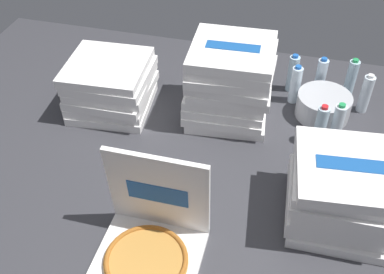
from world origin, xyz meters
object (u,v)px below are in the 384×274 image
(water_bottle_0, at_px, (293,73))
(pizza_stack_right_far, at_px, (111,86))
(water_bottle_1, at_px, (295,85))
(water_bottle_2, at_px, (321,77))
(water_bottle_5, at_px, (337,124))
(open_pizza_box, at_px, (150,241))
(ice_bucket, at_px, (323,106))
(water_bottle_3, at_px, (321,125))
(water_bottle_6, at_px, (366,94))
(water_bottle_4, at_px, (351,78))
(pizza_stack_right_mid, at_px, (342,191))
(pizza_stack_right_near, at_px, (230,82))

(water_bottle_0, bearing_deg, pizza_stack_right_far, -156.53)
(water_bottle_1, relative_size, water_bottle_2, 1.00)
(water_bottle_0, height_order, water_bottle_5, same)
(open_pizza_box, xyz_separation_m, ice_bucket, (0.62, 1.08, -0.02))
(open_pizza_box, height_order, water_bottle_2, open_pizza_box)
(water_bottle_3, bearing_deg, water_bottle_6, 56.14)
(open_pizza_box, relative_size, water_bottle_4, 1.88)
(pizza_stack_right_mid, distance_m, water_bottle_5, 0.51)
(water_bottle_4, bearing_deg, water_bottle_6, -60.36)
(water_bottle_0, relative_size, water_bottle_6, 1.00)
(pizza_stack_right_near, bearing_deg, open_pizza_box, -97.10)
(pizza_stack_right_mid, relative_size, water_bottle_6, 2.00)
(water_bottle_2, bearing_deg, water_bottle_4, 10.52)
(water_bottle_3, xyz_separation_m, water_bottle_4, (0.14, 0.47, 0.00))
(pizza_stack_right_far, bearing_deg, water_bottle_3, -1.01)
(water_bottle_1, height_order, water_bottle_2, same)
(water_bottle_2, height_order, water_bottle_4, same)
(pizza_stack_right_mid, bearing_deg, water_bottle_5, 92.37)
(water_bottle_0, bearing_deg, water_bottle_3, -67.36)
(pizza_stack_right_mid, bearing_deg, pizza_stack_right_near, 135.09)
(water_bottle_0, xyz_separation_m, water_bottle_5, (0.26, -0.39, 0.00))
(pizza_stack_right_near, relative_size, water_bottle_4, 2.00)
(water_bottle_0, distance_m, water_bottle_5, 0.47)
(pizza_stack_right_near, distance_m, water_bottle_3, 0.51)
(water_bottle_2, bearing_deg, open_pizza_box, -114.47)
(pizza_stack_right_near, height_order, pizza_stack_right_far, pizza_stack_right_near)
(water_bottle_4, bearing_deg, open_pizza_box, -119.71)
(open_pizza_box, xyz_separation_m, pizza_stack_right_far, (-0.51, 0.88, 0.05))
(ice_bucket, xyz_separation_m, water_bottle_1, (-0.16, 0.09, 0.05))
(water_bottle_2, bearing_deg, water_bottle_1, -138.96)
(open_pizza_box, relative_size, water_bottle_6, 1.88)
(water_bottle_0, xyz_separation_m, water_bottle_1, (0.03, -0.11, 0.00))
(ice_bucket, relative_size, water_bottle_6, 1.24)
(water_bottle_1, distance_m, water_bottle_3, 0.36)
(water_bottle_4, relative_size, water_bottle_6, 1.00)
(water_bottle_3, bearing_deg, pizza_stack_right_far, 178.99)
(pizza_stack_right_near, xyz_separation_m, water_bottle_6, (0.71, 0.21, -0.10))
(pizza_stack_right_mid, height_order, water_bottle_2, pizza_stack_right_mid)
(pizza_stack_right_mid, bearing_deg, pizza_stack_right_far, 158.12)
(ice_bucket, relative_size, water_bottle_2, 1.24)
(open_pizza_box, relative_size, pizza_stack_right_near, 0.94)
(water_bottle_0, xyz_separation_m, water_bottle_2, (0.16, 0.01, 0.00))
(pizza_stack_right_near, height_order, water_bottle_6, pizza_stack_right_near)
(pizza_stack_right_mid, height_order, water_bottle_0, pizza_stack_right_mid)
(open_pizza_box, relative_size, ice_bucket, 1.52)
(open_pizza_box, bearing_deg, pizza_stack_right_near, 82.90)
(water_bottle_1, bearing_deg, water_bottle_6, 1.43)
(pizza_stack_right_near, relative_size, ice_bucket, 1.62)
(pizza_stack_right_far, height_order, water_bottle_2, pizza_stack_right_far)
(pizza_stack_right_far, distance_m, water_bottle_0, 1.03)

